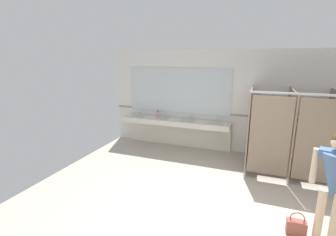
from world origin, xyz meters
The scene contains 10 objects.
ground_plane centered at (0.00, 0.00, -0.05)m, with size 7.56×6.92×0.10m, color #B2A899.
wall_back centered at (0.00, 3.22, 1.39)m, with size 7.56×0.12×2.78m, color silver.
wall_back_tile_band centered at (0.00, 3.16, 1.05)m, with size 7.56×0.01×0.06m, color #9E937F.
vanity_counter centered at (-1.77, 2.96, 0.61)m, with size 3.14×0.53×0.95m.
mirror_panel centered at (-1.77, 3.15, 1.64)m, with size 3.04×0.02×1.30m, color silver.
bathroom_stalls centered at (1.57, 2.18, 1.01)m, with size 2.66×1.53×1.92m.
person_standing centered at (1.46, 0.04, 1.02)m, with size 0.55×0.50×1.62m.
handbag centered at (1.11, 0.07, 0.12)m, with size 0.27×0.13×0.37m.
soap_dispenser centered at (-2.37, 3.04, 0.92)m, with size 0.07×0.07×0.19m.
floor_drain_cover centered at (-0.28, 0.80, 0.00)m, with size 0.14×0.14×0.01m, color #B7BABF.
Camera 1 is at (0.42, -3.52, 2.56)m, focal length 26.08 mm.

